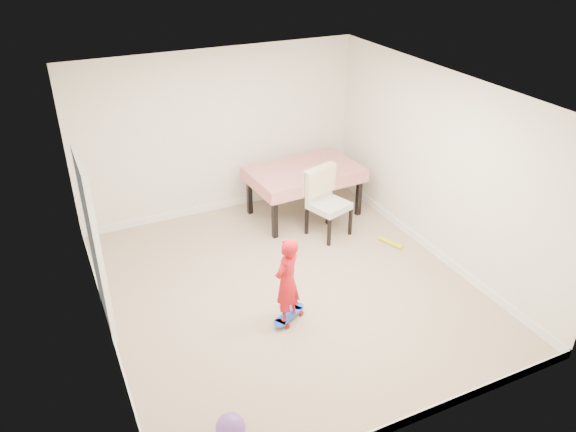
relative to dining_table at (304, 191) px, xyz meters
name	(u,v)px	position (x,y,z in m)	size (l,w,h in m)	color
ground	(288,288)	(-1.11, -1.74, -0.40)	(5.00, 5.00, 0.00)	tan
ceiling	(288,94)	(-1.11, -1.74, 2.18)	(4.50, 5.00, 0.04)	white
wall_back	(219,134)	(-1.11, 0.74, 0.90)	(4.50, 0.04, 2.60)	silver
wall_front	(413,320)	(-1.11, -4.22, 0.90)	(4.50, 0.04, 2.60)	silver
wall_left	(94,240)	(-3.34, -1.74, 0.90)	(0.04, 5.00, 2.60)	silver
wall_right	(438,167)	(1.12, -1.74, 0.90)	(0.04, 5.00, 2.60)	silver
door	(95,249)	(-3.33, -1.44, 0.62)	(0.10, 0.94, 2.11)	white
baseboard_back	(224,204)	(-1.11, 0.75, -0.34)	(4.50, 0.02, 0.12)	white
baseboard_front	(399,424)	(-1.11, -4.23, -0.34)	(4.50, 0.02, 0.12)	white
baseboard_left	(111,333)	(-3.35, -1.74, -0.34)	(0.02, 5.00, 0.12)	white
baseboard_right	(427,246)	(1.13, -1.74, -0.34)	(0.02, 5.00, 0.12)	white
dining_table	(304,191)	(0.00, 0.00, 0.00)	(1.70, 1.07, 0.80)	red
dining_chair	(329,204)	(0.04, -0.74, 0.12)	(0.57, 0.65, 1.04)	silver
skateboard	(289,317)	(-1.36, -2.32, -0.36)	(0.53, 0.19, 0.08)	blue
child	(287,284)	(-1.40, -2.35, 0.15)	(0.40, 0.26, 1.10)	red
balloon	(231,428)	(-2.59, -3.66, -0.26)	(0.28, 0.28, 0.28)	purple
foam_toy	(391,243)	(0.73, -1.41, -0.37)	(0.06, 0.06, 0.40)	yellow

